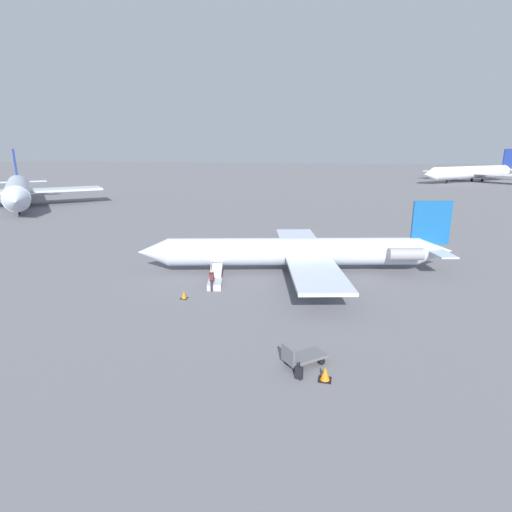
# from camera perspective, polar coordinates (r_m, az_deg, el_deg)

# --- Properties ---
(ground_plane) EXTENTS (600.00, 600.00, 0.00)m
(ground_plane) POSITION_cam_1_polar(r_m,az_deg,el_deg) (36.48, 5.29, -2.25)
(ground_plane) COLOR slate
(airplane_main) EXTENTS (28.06, 21.64, 6.42)m
(airplane_main) POSITION_cam_1_polar(r_m,az_deg,el_deg) (36.07, 6.76, 0.68)
(airplane_main) COLOR silver
(airplane_main) RESTS_ON ground
(airplane_taxiing_distant) EXTENTS (39.50, 37.83, 11.02)m
(airplane_taxiing_distant) POSITION_cam_1_polar(r_m,az_deg,el_deg) (158.11, 28.58, 10.48)
(airplane_taxiing_distant) COLOR white
(airplane_taxiing_distant) RESTS_ON ground
(airplane_far_center) EXTENTS (32.67, 34.15, 10.94)m
(airplane_far_center) POSITION_cam_1_polar(r_m,az_deg,el_deg) (90.41, -30.94, 8.12)
(airplane_far_center) COLOR silver
(airplane_far_center) RESTS_ON ground
(boarding_stairs) EXTENTS (2.00, 4.14, 1.63)m
(boarding_stairs) POSITION_cam_1_polar(r_m,az_deg,el_deg) (32.70, -5.85, -3.64)
(boarding_stairs) COLOR #B2B2B7
(boarding_stairs) RESTS_ON ground
(passenger) EXTENTS (0.41, 0.56, 1.74)m
(passenger) POSITION_cam_1_polar(r_m,az_deg,el_deg) (31.31, -6.36, -3.28)
(passenger) COLOR #23232D
(passenger) RESTS_ON ground
(luggage_cart) EXTENTS (2.36, 2.30, 1.22)m
(luggage_cart) POSITION_cam_1_polar(r_m,az_deg,el_deg) (21.24, 6.70, -14.14)
(luggage_cart) COLOR #595B60
(luggage_cart) RESTS_ON ground
(suitcase) EXTENTS (0.42, 0.35, 0.88)m
(suitcase) POSITION_cam_1_polar(r_m,az_deg,el_deg) (20.19, 6.16, -16.22)
(suitcase) COLOR black
(suitcase) RESTS_ON ground
(traffic_cone_near_stairs) EXTENTS (0.51, 0.51, 0.56)m
(traffic_cone_near_stairs) POSITION_cam_1_polar(r_m,az_deg,el_deg) (30.33, -10.26, -5.53)
(traffic_cone_near_stairs) COLOR black
(traffic_cone_near_stairs) RESTS_ON ground
(traffic_cone_near_cart) EXTENTS (0.62, 0.62, 0.69)m
(traffic_cone_near_cart) POSITION_cam_1_polar(r_m,az_deg,el_deg) (20.26, 9.83, -16.28)
(traffic_cone_near_cart) COLOR black
(traffic_cone_near_cart) RESTS_ON ground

